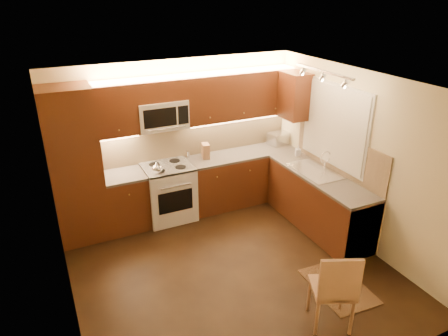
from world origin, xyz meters
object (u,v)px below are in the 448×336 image
stove (169,192)px  knife_block (206,151)px  soap_bottle (298,151)px  microwave (162,114)px  toaster_oven (279,138)px  dining_chair (332,286)px  sink (315,167)px  kettle (157,167)px

stove → knife_block: size_ratio=3.74×
soap_bottle → microwave: bearing=-179.4°
stove → toaster_oven: toaster_oven is taller
dining_chair → microwave: bearing=129.3°
sink → knife_block: bearing=137.0°
kettle → knife_block: 0.95m
sink → soap_bottle: 0.66m
toaster_oven → dining_chair: toaster_oven is taller
stove → soap_bottle: bearing=-12.7°
knife_block → soap_bottle: bearing=-10.7°
dining_chair → stove: bearing=130.0°
sink → soap_bottle: size_ratio=4.91×
knife_block → dining_chair: knife_block is taller
knife_block → dining_chair: (0.18, -3.08, -0.52)m
toaster_oven → sink: bearing=-104.8°
knife_block → kettle: bearing=-151.8°
stove → kettle: (-0.22, -0.19, 0.55)m
sink → dining_chair: (-1.13, -1.86, -0.48)m
microwave → dining_chair: bearing=-74.4°
sink → toaster_oven: (0.13, 1.25, 0.03)m
stove → soap_bottle: (2.13, -0.48, 0.53)m
sink → dining_chair: sink is taller
stove → kettle: kettle is taller
toaster_oven → microwave: bearing=171.0°
knife_block → soap_bottle: 1.54m
stove → toaster_oven: 2.21m
sink → dining_chair: size_ratio=0.86×
microwave → toaster_oven: bearing=-0.4°
microwave → toaster_oven: microwave is taller
microwave → knife_block: bearing=-3.4°
stove → dining_chair: (0.87, -2.99, 0.04)m
microwave → toaster_oven: size_ratio=2.11×
microwave → toaster_oven: 2.25m
stove → kettle: bearing=-139.7°
kettle → stove: bearing=19.1°
soap_bottle → knife_block: bearing=174.9°
sink → soap_bottle: bearing=78.9°
microwave → soap_bottle: (2.13, -0.62, -0.73)m
knife_block → toaster_oven: bearing=12.3°
stove → sink: sink is taller
sink → kettle: (-2.22, 0.94, 0.04)m
toaster_oven → knife_block: 1.44m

